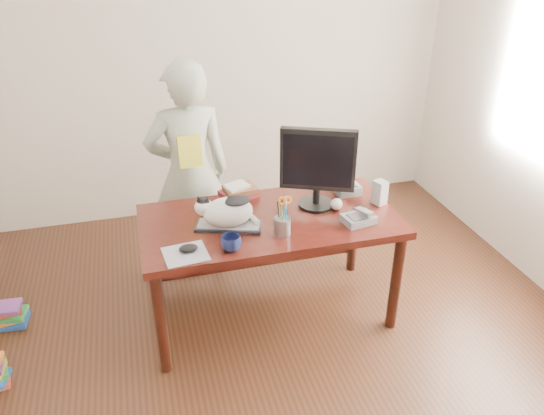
{
  "coord_description": "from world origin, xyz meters",
  "views": [
    {
      "loc": [
        -0.74,
        -2.18,
        2.38
      ],
      "look_at": [
        0.0,
        0.55,
        0.85
      ],
      "focal_mm": 35.0,
      "sensor_mm": 36.0,
      "label": 1
    }
  ],
  "objects": [
    {
      "name": "mouse",
      "position": [
        -0.54,
        0.35,
        0.77
      ],
      "size": [
        0.11,
        0.08,
        0.04
      ],
      "rotation": [
        0.0,
        0.0,
        0.11
      ],
      "color": "black",
      "rests_on": "mousepad"
    },
    {
      "name": "keyboard",
      "position": [
        -0.27,
        0.55,
        0.76
      ],
      "size": [
        0.42,
        0.27,
        0.02
      ],
      "rotation": [
        0.0,
        0.0,
        -0.33
      ],
      "color": "black",
      "rests_on": "desk"
    },
    {
      "name": "held_book",
      "position": [
        -0.41,
        1.08,
        1.05
      ],
      "size": [
        0.16,
        0.1,
        0.21
      ],
      "rotation": [
        0.0,
        0.0,
        0.06
      ],
      "color": "gold",
      "rests_on": "person"
    },
    {
      "name": "person",
      "position": [
        -0.41,
        1.25,
        0.81
      ],
      "size": [
        0.61,
        0.42,
        1.62
      ],
      "primitive_type": "imported",
      "rotation": [
        0.0,
        0.0,
        3.2
      ],
      "color": "beige",
      "rests_on": "ground"
    },
    {
      "name": "monitor",
      "position": [
        0.33,
        0.66,
        1.05
      ],
      "size": [
        0.45,
        0.3,
        0.53
      ],
      "rotation": [
        0.0,
        0.0,
        -0.41
      ],
      "color": "black",
      "rests_on": "desk"
    },
    {
      "name": "book_stack",
      "position": [
        -0.12,
        0.94,
        0.79
      ],
      "size": [
        0.27,
        0.23,
        0.09
      ],
      "rotation": [
        0.0,
        0.0,
        0.24
      ],
      "color": "#55161C",
      "rests_on": "desk"
    },
    {
      "name": "calculator",
      "position": [
        0.59,
        0.83,
        0.78
      ],
      "size": [
        0.17,
        0.23,
        0.07
      ],
      "rotation": [
        0.0,
        0.0,
        0.05
      ],
      "color": "slate",
      "rests_on": "desk"
    },
    {
      "name": "desk",
      "position": [
        0.0,
        0.68,
        0.6
      ],
      "size": [
        1.6,
        0.8,
        0.75
      ],
      "color": "black",
      "rests_on": "ground"
    },
    {
      "name": "cat",
      "position": [
        -0.28,
        0.55,
        0.87
      ],
      "size": [
        0.39,
        0.27,
        0.22
      ],
      "rotation": [
        0.0,
        0.0,
        -0.33
      ],
      "color": "silver",
      "rests_on": "keyboard"
    },
    {
      "name": "baseball",
      "position": [
        0.44,
        0.59,
        0.79
      ],
      "size": [
        0.08,
        0.08,
        0.08
      ],
      "rotation": [
        0.0,
        0.0,
        -0.21
      ],
      "color": "beige",
      "rests_on": "desk"
    },
    {
      "name": "room",
      "position": [
        0.0,
        0.0,
        1.35
      ],
      "size": [
        4.5,
        4.5,
        4.5
      ],
      "color": "black",
      "rests_on": "ground"
    },
    {
      "name": "book_pile_b",
      "position": [
        -1.72,
        0.95,
        0.07
      ],
      "size": [
        0.26,
        0.2,
        0.15
      ],
      "color": "#1B49A6",
      "rests_on": "ground"
    },
    {
      "name": "phone",
      "position": [
        0.51,
        0.4,
        0.78
      ],
      "size": [
        0.21,
        0.18,
        0.09
      ],
      "rotation": [
        0.0,
        0.0,
        0.16
      ],
      "color": "slate",
      "rests_on": "desk"
    },
    {
      "name": "mousepad",
      "position": [
        -0.56,
        0.33,
        0.75
      ],
      "size": [
        0.26,
        0.24,
        0.01
      ],
      "rotation": [
        0.0,
        0.0,
        0.11
      ],
      "color": "#9EA1A9",
      "rests_on": "desk"
    },
    {
      "name": "pen_cup",
      "position": [
        0.02,
        0.39,
        0.82
      ],
      "size": [
        0.11,
        0.11,
        0.25
      ],
      "rotation": [
        0.0,
        0.0,
        0.09
      ],
      "color": "gray",
      "rests_on": "desk"
    },
    {
      "name": "speaker",
      "position": [
        0.74,
        0.6,
        0.83
      ],
      "size": [
        0.1,
        0.1,
        0.16
      ],
      "rotation": [
        0.0,
        0.0,
        0.36
      ],
      "color": "#A8A8AA",
      "rests_on": "desk"
    },
    {
      "name": "coffee_mug",
      "position": [
        -0.3,
        0.3,
        0.8
      ],
      "size": [
        0.16,
        0.16,
        0.09
      ],
      "primitive_type": "imported",
      "rotation": [
        0.0,
        0.0,
        0.92
      ],
      "color": "#0E1538",
      "rests_on": "desk"
    }
  ]
}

